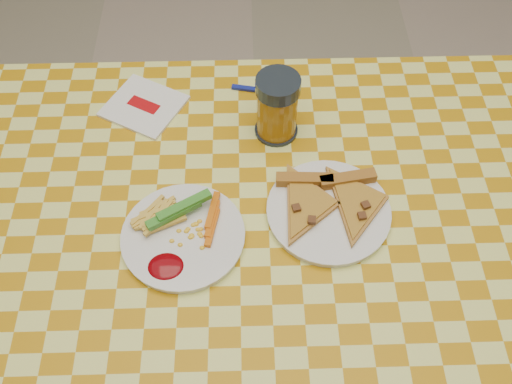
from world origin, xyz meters
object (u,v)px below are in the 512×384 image
(plate_left, at_px, (183,237))
(drink_glass, at_px, (277,107))
(table, at_px, (268,251))
(plate_right, at_px, (328,212))

(plate_left, relative_size, drink_glass, 1.52)
(drink_glass, bearing_deg, table, -95.79)
(plate_left, distance_m, plate_right, 0.26)
(plate_left, bearing_deg, plate_right, 9.92)
(plate_right, bearing_deg, table, -163.45)
(plate_right, height_order, drink_glass, drink_glass)
(plate_left, relative_size, plate_right, 0.97)
(table, xyz_separation_m, plate_left, (-0.15, -0.01, 0.08))
(plate_left, bearing_deg, table, 4.96)
(table, distance_m, plate_left, 0.17)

